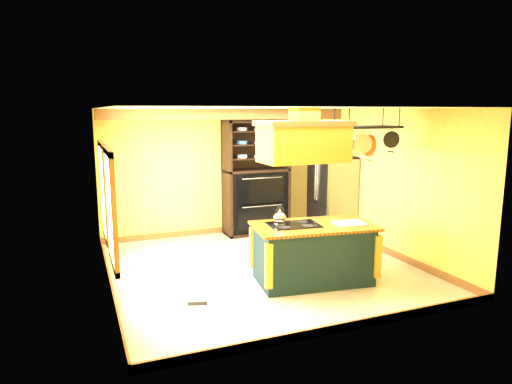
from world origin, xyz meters
TOP-DOWN VIEW (x-y plane):
  - floor at (0.00, 0.00)m, footprint 5.00×5.00m
  - ceiling at (0.00, 0.00)m, footprint 5.00×5.00m
  - wall_back at (0.00, 2.50)m, footprint 5.00×0.02m
  - wall_front at (0.00, -2.50)m, footprint 5.00×0.02m
  - wall_left at (-2.50, 0.00)m, footprint 0.02×5.00m
  - wall_right at (2.50, 0.00)m, footprint 0.02×5.00m
  - ceiling_beam at (0.00, 1.70)m, footprint 5.00×0.15m
  - window_near at (-2.47, -0.80)m, footprint 0.06×1.06m
  - window_far at (-2.47, 0.60)m, footprint 0.06×1.06m
  - kitchen_island at (0.50, -0.86)m, footprint 1.97×1.26m
  - range_hood at (0.30, -0.87)m, footprint 1.34×0.76m
  - pot_rack at (1.40, -0.86)m, footprint 1.07×0.51m
  - refrigerator at (2.11, 1.26)m, footprint 0.74×0.87m
  - hutch at (0.76, 2.23)m, footprint 1.40×0.63m
  - floor_register at (-1.41, -1.03)m, footprint 0.30×0.19m

SIDE VIEW (x-z plane):
  - floor at x=0.00m, z-range 0.00..0.00m
  - floor_register at x=-1.41m, z-range 0.00..0.01m
  - kitchen_island at x=0.50m, z-range -0.09..1.02m
  - refrigerator at x=2.11m, z-range -0.02..1.67m
  - hutch at x=0.76m, z-range -0.29..2.17m
  - wall_back at x=0.00m, z-range 0.00..2.70m
  - wall_front at x=0.00m, z-range 0.00..2.70m
  - wall_left at x=-2.50m, z-range 0.00..2.70m
  - wall_right at x=2.50m, z-range 0.00..2.70m
  - window_near at x=-2.47m, z-range 0.62..2.18m
  - window_far at x=-2.47m, z-range 0.62..2.18m
  - range_hood at x=0.30m, z-range 1.83..2.63m
  - pot_rack at x=1.40m, z-range 1.93..2.70m
  - ceiling_beam at x=0.00m, z-range 2.49..2.69m
  - ceiling at x=0.00m, z-range 2.70..2.70m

